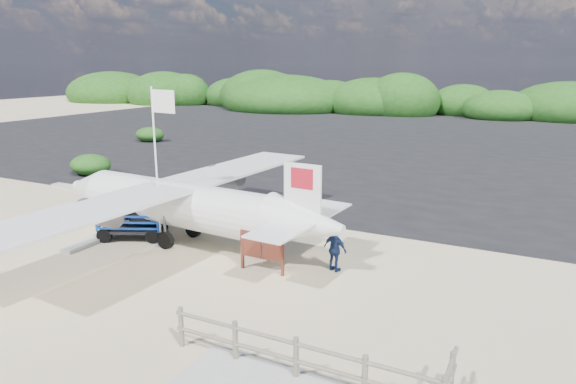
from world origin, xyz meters
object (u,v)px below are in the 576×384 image
at_px(signboard, 262,272).
at_px(aircraft_small, 363,127).
at_px(crew_c, 335,249).
at_px(aircraft_large, 544,166).
at_px(flagpole, 161,247).
at_px(baggage_cart, 134,238).
at_px(crew_b, 213,199).
at_px(crew_a, 160,209).

height_order(signboard, aircraft_small, aircraft_small).
bearing_deg(crew_c, aircraft_small, -56.60).
bearing_deg(aircraft_large, crew_c, 79.71).
bearing_deg(flagpole, aircraft_large, 62.22).
xyz_separation_m(baggage_cart, crew_b, (1.12, 3.67, 0.81)).
xyz_separation_m(baggage_cart, aircraft_small, (-3.51, 37.50, 0.00)).
relative_size(signboard, crew_a, 0.85).
relative_size(crew_b, aircraft_small, 0.25).
bearing_deg(crew_c, signboard, 44.60).
bearing_deg(signboard, aircraft_small, 103.10).
xyz_separation_m(flagpole, signboard, (4.45, -0.37, 0.00)).
height_order(crew_a, aircraft_small, crew_a).
bearing_deg(aircraft_small, crew_a, 55.67).
xyz_separation_m(crew_b, crew_c, (6.94, -3.18, -0.07)).
bearing_deg(crew_b, aircraft_small, -64.10).
bearing_deg(crew_a, crew_c, -172.75).
distance_m(crew_a, aircraft_small, 36.71).
xyz_separation_m(baggage_cart, flagpole, (1.56, -0.25, 0.00)).
distance_m(baggage_cart, aircraft_large, 26.81).
bearing_deg(flagpole, signboard, -4.79).
height_order(baggage_cart, aircraft_small, aircraft_small).
xyz_separation_m(crew_c, aircraft_small, (-11.57, 37.01, -0.74)).
distance_m(flagpole, aircraft_large, 26.26).
relative_size(signboard, crew_c, 1.11).
height_order(crew_c, aircraft_large, aircraft_large).
bearing_deg(crew_b, aircraft_large, -105.17).
height_order(baggage_cart, flagpole, flagpole).
bearing_deg(flagpole, crew_c, 6.53).
relative_size(baggage_cart, flagpole, 0.45).
bearing_deg(aircraft_small, baggage_cart, 54.80).
height_order(crew_a, crew_c, crew_a).
bearing_deg(baggage_cart, crew_c, -20.79).
bearing_deg(flagpole, aircraft_small, 97.65).
bearing_deg(baggage_cart, aircraft_small, 71.06).
distance_m(crew_a, crew_b, 2.73).
bearing_deg(signboard, aircraft_large, 70.82).
distance_m(crew_a, crew_c, 7.62).
distance_m(crew_b, aircraft_small, 34.15).
bearing_deg(crew_b, flagpole, 114.49).
distance_m(flagpole, crew_c, 6.59).
height_order(baggage_cart, signboard, signboard).
height_order(crew_a, aircraft_large, aircraft_large).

